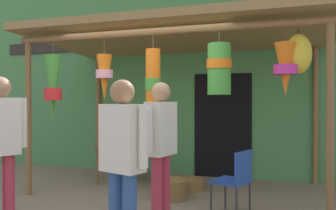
{
  "coord_description": "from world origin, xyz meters",
  "views": [
    {
      "loc": [
        1.91,
        -4.38,
        1.47
      ],
      "look_at": [
        0.1,
        1.03,
        1.41
      ],
      "focal_mm": 37.85,
      "sensor_mm": 36.0,
      "label": 1
    }
  ],
  "objects": [
    {
      "name": "ground_plane",
      "position": [
        0.0,
        0.0,
        0.0
      ],
      "size": [
        30.0,
        30.0,
        0.0
      ],
      "primitive_type": "plane",
      "color": "#756656"
    },
    {
      "name": "shop_facade",
      "position": [
        0.0,
        2.54,
        2.17
      ],
      "size": [
        9.59,
        0.29,
        4.34
      ],
      "color": "#47844C",
      "rests_on": "ground_plane"
    },
    {
      "name": "market_stall_canopy",
      "position": [
        0.26,
        1.11,
        2.38
      ],
      "size": [
        4.84,
        2.68,
        2.68
      ],
      "color": "brown",
      "rests_on": "ground_plane"
    },
    {
      "name": "display_table",
      "position": [
        -0.72,
        1.45,
        0.59
      ],
      "size": [
        1.16,
        0.72,
        0.66
      ],
      "color": "brown",
      "rests_on": "ground_plane"
    },
    {
      "name": "flower_heap_on_table",
      "position": [
        -0.81,
        1.38,
        0.73
      ],
      "size": [
        0.63,
        0.44,
        0.13
      ],
      "color": "yellow",
      "rests_on": "display_table"
    },
    {
      "name": "folding_chair",
      "position": [
        1.31,
        0.15,
        0.5
      ],
      "size": [
        0.51,
        0.51,
        0.84
      ],
      "color": "#2347A8",
      "rests_on": "ground_plane"
    },
    {
      "name": "wicker_basket_by_table",
      "position": [
        0.38,
        1.3,
        0.09
      ],
      "size": [
        0.51,
        0.51,
        0.18
      ],
      "primitive_type": "cylinder",
      "color": "brown",
      "rests_on": "ground_plane"
    },
    {
      "name": "wicker_basket_spare",
      "position": [
        0.24,
        0.67,
        0.15
      ],
      "size": [
        0.54,
        0.54,
        0.29
      ],
      "primitive_type": "cylinder",
      "color": "brown",
      "rests_on": "ground_plane"
    },
    {
      "name": "vendor_in_orange",
      "position": [
        0.51,
        -0.46,
        1.0
      ],
      "size": [
        0.3,
        0.58,
        1.69
      ],
      "color": "#B23347",
      "rests_on": "ground_plane"
    },
    {
      "name": "customer_foreground",
      "position": [
        0.49,
        -1.44,
        0.99
      ],
      "size": [
        0.57,
        0.33,
        1.67
      ],
      "color": "#2D5193",
      "rests_on": "ground_plane"
    },
    {
      "name": "passerby_at_right",
      "position": [
        -1.14,
        -1.21,
        1.04
      ],
      "size": [
        0.39,
        0.52,
        1.75
      ],
      "color": "#B23347",
      "rests_on": "ground_plane"
    }
  ]
}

